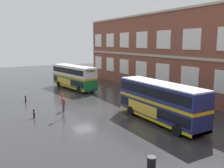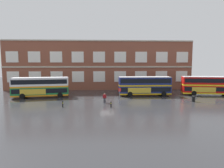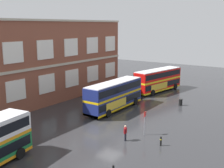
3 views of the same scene
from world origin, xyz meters
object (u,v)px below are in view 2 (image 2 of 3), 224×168
Objects in this scene: bus_stand_flag at (120,94)px; station_litter_bin at (194,99)px; safety_bollard_west at (111,104)px; double_decker_middle at (145,86)px; double_decker_near at (41,87)px; safety_bollard_east at (63,104)px; waiting_passenger at (105,98)px; double_decker_far at (208,85)px.

bus_stand_flag reaches higher than station_litter_bin.
bus_stand_flag is at bearing 59.41° from safety_bollard_west.
double_decker_middle reaches higher than station_litter_bin.
double_decker_near is 11.46m from safety_bollard_east.
bus_stand_flag is at bearing -19.58° from waiting_passenger.
double_decker_far is 31.20m from safety_bollard_east.
waiting_passenger is at bearing -139.94° from double_decker_middle.
double_decker_middle is at bearing 33.99° from safety_bollard_east.
double_decker_near is 17.22m from safety_bollard_west.
station_litter_bin is (16.13, 0.23, -0.41)m from waiting_passenger.
double_decker_far reaches higher than safety_bollard_east.
double_decker_near is at bearing 123.61° from safety_bollard_east.
double_decker_middle is at bearing 179.58° from double_decker_far.
station_litter_bin is (29.07, -6.16, -1.63)m from double_decker_near.
double_decker_middle is 10.26m from bus_stand_flag.
bus_stand_flag is 9.55m from safety_bollard_east.
station_litter_bin is at bearing 8.19° from safety_bollard_east.
safety_bollard_east is (-15.36, -10.36, -1.66)m from double_decker_middle.
double_decker_near is at bearing 168.03° from station_litter_bin.
double_decker_near reaches higher than bus_stand_flag.
station_litter_bin is 23.03m from safety_bollard_east.
double_decker_middle is 0.98× the size of double_decker_far.
bus_stand_flag is at bearing -25.21° from double_decker_near.
double_decker_near is 35.70m from double_decker_far.
double_decker_far reaches higher than waiting_passenger.
safety_bollard_east is (-29.42, -10.25, -1.66)m from double_decker_far.
safety_bollard_west is at bearing -125.25° from double_decker_middle.
double_decker_far is at bearing 17.57° from waiting_passenger.
double_decker_middle is 11.42m from waiting_passenger.
double_decker_middle is 10.39m from station_litter_bin.
double_decker_near is 11.85× the size of safety_bollard_east.
double_decker_near reaches higher than waiting_passenger.
waiting_passenger is 7.35m from safety_bollard_east.
safety_bollard_east is at bearing 175.65° from safety_bollard_west.
safety_bollard_west is at bearing -120.59° from bus_stand_flag.
waiting_passenger is at bearing 24.58° from safety_bollard_east.
station_litter_bin is at bearing 0.82° from waiting_passenger.
safety_bollard_west is (13.90, -10.02, -1.66)m from double_decker_near.
double_decker_middle is at bearing 40.06° from waiting_passenger.
station_litter_bin is (-6.62, -6.97, -1.63)m from double_decker_far.
double_decker_near is at bearing -177.58° from double_decker_middle.
double_decker_far reaches higher than safety_bollard_west.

